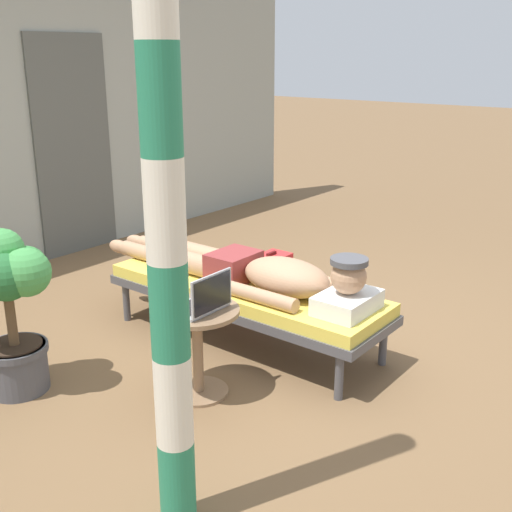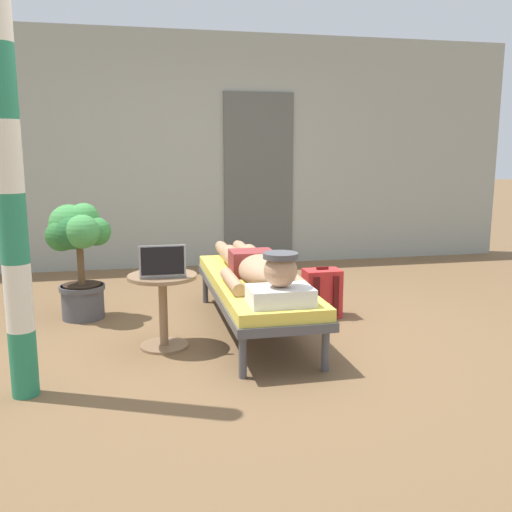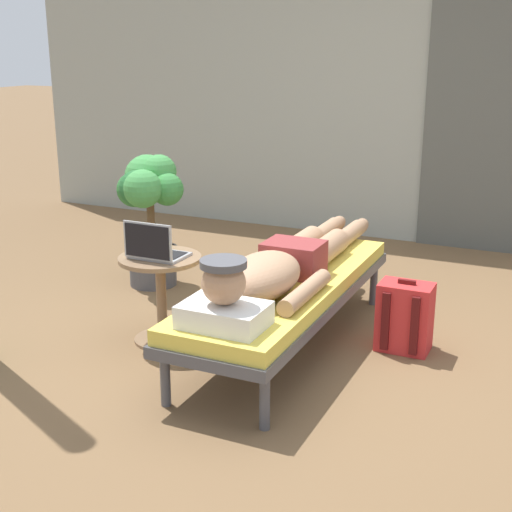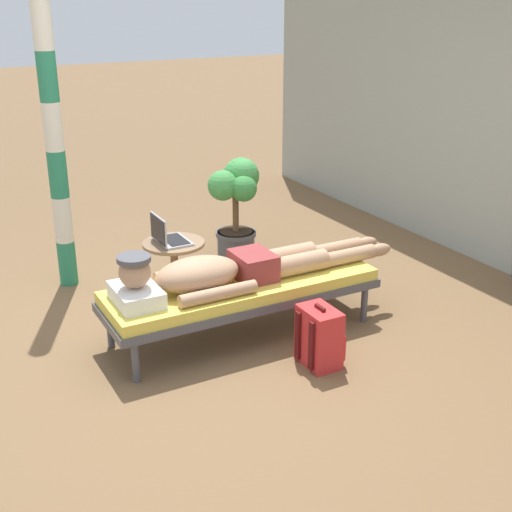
{
  "view_description": "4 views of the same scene",
  "coord_description": "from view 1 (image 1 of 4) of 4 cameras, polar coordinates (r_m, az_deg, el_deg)",
  "views": [
    {
      "loc": [
        -3.04,
        -2.34,
        1.88
      ],
      "look_at": [
        -0.03,
        0.02,
        0.63
      ],
      "focal_mm": 44.25,
      "sensor_mm": 36.0,
      "label": 1
    },
    {
      "loc": [
        -0.9,
        -3.98,
        1.37
      ],
      "look_at": [
        0.01,
        0.21,
        0.57
      ],
      "focal_mm": 39.81,
      "sensor_mm": 36.0,
      "label": 2
    },
    {
      "loc": [
        1.43,
        -3.4,
        1.7
      ],
      "look_at": [
        -0.24,
        0.19,
        0.51
      ],
      "focal_mm": 49.7,
      "sensor_mm": 36.0,
      "label": 3
    },
    {
      "loc": [
        3.95,
        -1.91,
        2.34
      ],
      "look_at": [
        -0.06,
        0.27,
        0.57
      ],
      "focal_mm": 48.11,
      "sensor_mm": 36.0,
      "label": 4
    }
  ],
  "objects": [
    {
      "name": "ground_plane",
      "position": [
        4.27,
        0.53,
        -8.02
      ],
      "size": [
        40.0,
        40.0,
        0.0
      ],
      "primitive_type": "plane",
      "color": "brown"
    },
    {
      "name": "house_wall_back",
      "position": [
        6.0,
        -21.84,
        11.74
      ],
      "size": [
        7.6,
        0.2,
        2.7
      ],
      "primitive_type": "cube",
      "color": "#999E93",
      "rests_on": "ground"
    },
    {
      "name": "house_door_panel",
      "position": [
        6.27,
        -16.18,
        9.48
      ],
      "size": [
        0.84,
        0.03,
        2.04
      ],
      "primitive_type": "cube",
      "color": "#545651",
      "rests_on": "ground"
    },
    {
      "name": "lounge_chair",
      "position": [
        4.2,
        -1.03,
        -3.37
      ],
      "size": [
        0.63,
        1.99,
        0.42
      ],
      "color": "#4C4C51",
      "rests_on": "ground"
    },
    {
      "name": "person_reclining",
      "position": [
        4.07,
        0.12,
        -1.43
      ],
      "size": [
        0.53,
        2.17,
        0.33
      ],
      "color": "white",
      "rests_on": "lounge_chair"
    },
    {
      "name": "side_table",
      "position": [
        3.57,
        -5.33,
        -7.26
      ],
      "size": [
        0.48,
        0.48,
        0.52
      ],
      "color": "#8C6B4C",
      "rests_on": "ground"
    },
    {
      "name": "laptop",
      "position": [
        3.45,
        -4.81,
        -4.09
      ],
      "size": [
        0.31,
        0.24,
        0.23
      ],
      "color": "#A5A8AD",
      "rests_on": "side_table"
    },
    {
      "name": "backpack",
      "position": [
        4.86,
        1.34,
        -2.21
      ],
      "size": [
        0.3,
        0.26,
        0.42
      ],
      "color": "red",
      "rests_on": "ground"
    },
    {
      "name": "potted_plant",
      "position": [
        3.75,
        -21.8,
        -3.18
      ],
      "size": [
        0.52,
        0.54,
        0.95
      ],
      "color": "#4C4C51",
      "rests_on": "ground"
    },
    {
      "name": "porch_post",
      "position": [
        2.26,
        -8.24,
        4.08
      ],
      "size": [
        0.15,
        0.15,
        2.68
      ],
      "color": "#267F59",
      "rests_on": "ground"
    }
  ]
}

